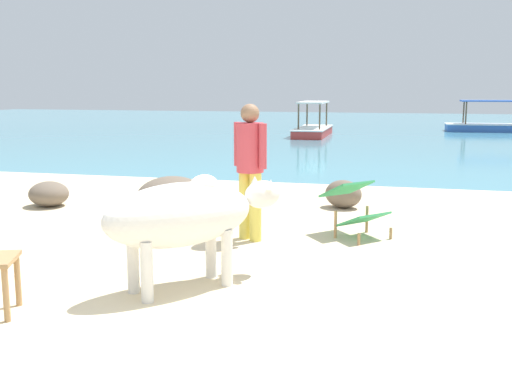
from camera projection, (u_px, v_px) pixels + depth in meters
sand_beach at (170, 320)px, 4.85m from camera, size 18.00×14.00×0.04m
water_surface at (367, 131)px, 25.87m from camera, size 60.00×36.00×0.03m
cow at (185, 215)px, 5.45m from camera, size 1.49×1.61×1.03m
deck_chair_far at (355, 205)px, 7.44m from camera, size 0.92×0.91×0.68m
person_standing at (250, 161)px, 7.17m from camera, size 0.45×0.32×1.62m
shore_rock_large at (182, 189)px, 9.94m from camera, size 0.55×0.46×0.32m
shore_rock_medium at (343, 194)px, 9.22m from camera, size 0.72×0.65×0.42m
shore_rock_small at (171, 196)px, 8.71m from camera, size 1.28×1.32×0.55m
shore_rock_flat at (49, 194)px, 9.35m from camera, size 0.88×0.89×0.38m
boat_blue at (491, 125)px, 25.22m from camera, size 3.72×1.33×1.29m
boat_red at (313, 129)px, 23.01m from camera, size 1.24×3.70×1.29m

